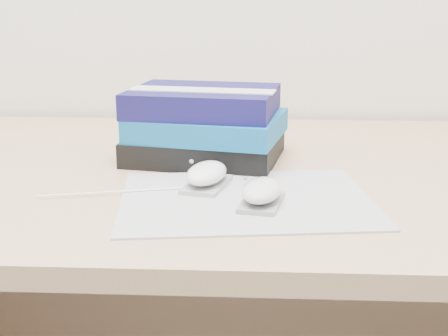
# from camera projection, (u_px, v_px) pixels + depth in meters

# --- Properties ---
(desk) EXTENTS (1.60, 0.80, 0.73)m
(desk) POSITION_uv_depth(u_px,v_px,m) (288.00, 280.00, 1.15)
(desk) COLOR tan
(desk) RESTS_ON ground
(mousepad) EXTENTS (0.37, 0.31, 0.00)m
(mousepad) POSITION_uv_depth(u_px,v_px,m) (246.00, 199.00, 0.86)
(mousepad) COLOR gray
(mousepad) RESTS_ON desk
(mouse_rear) EXTENTS (0.07, 0.11, 0.04)m
(mouse_rear) POSITION_uv_depth(u_px,v_px,m) (207.00, 175.00, 0.91)
(mouse_rear) COLOR #A1A1A3
(mouse_rear) RESTS_ON mousepad
(mouse_front) EXTENTS (0.07, 0.10, 0.04)m
(mouse_front) POSITION_uv_depth(u_px,v_px,m) (262.00, 192.00, 0.83)
(mouse_front) COLOR gray
(mouse_front) RESTS_ON mousepad
(usb_cable) EXTENTS (0.21, 0.05, 0.00)m
(usb_cable) POSITION_uv_depth(u_px,v_px,m) (116.00, 192.00, 0.88)
(usb_cable) COLOR white
(usb_cable) RESTS_ON mousepad
(book_stack) EXTENTS (0.28, 0.24, 0.12)m
(book_stack) POSITION_uv_depth(u_px,v_px,m) (206.00, 125.00, 1.06)
(book_stack) COLOR black
(book_stack) RESTS_ON desk
(pouch) EXTENTS (0.14, 0.12, 0.11)m
(pouch) POSITION_uv_depth(u_px,v_px,m) (215.00, 128.00, 1.07)
(pouch) COLOR black
(pouch) RESTS_ON desk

